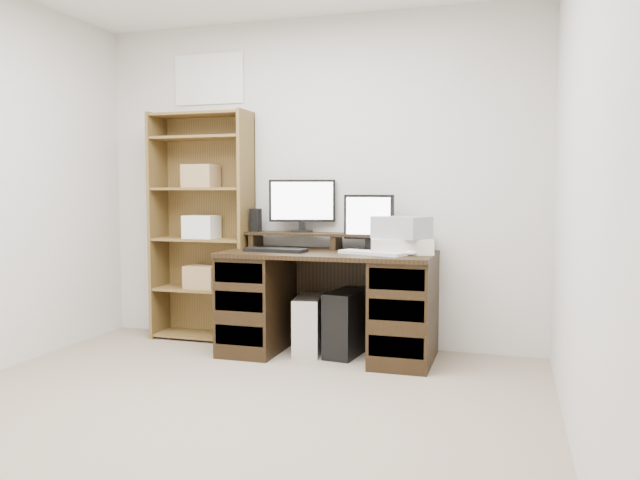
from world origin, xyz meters
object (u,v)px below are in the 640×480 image
at_px(desk, 329,302).
at_px(bookshelf, 203,224).
at_px(monitor_small, 369,220).
at_px(tower_black, 347,323).
at_px(printer, 401,246).
at_px(monitor_wide, 302,203).
at_px(tower_silver, 309,325).

relative_size(desk, bookshelf, 0.83).
height_order(monitor_small, tower_black, monitor_small).
xyz_separation_m(printer, bookshelf, (-1.62, 0.18, 0.12)).
relative_size(printer, bookshelf, 0.23).
bearing_deg(printer, desk, 171.56).
bearing_deg(bookshelf, monitor_wide, 2.71).
relative_size(monitor_small, bookshelf, 0.23).
relative_size(printer, tower_black, 0.87).
bearing_deg(monitor_small, tower_black, -139.35).
distance_m(desk, tower_black, 0.21).
bearing_deg(desk, monitor_small, 29.98).
xyz_separation_m(tower_silver, bookshelf, (-0.95, 0.19, 0.71)).
distance_m(tower_black, bookshelf, 1.41).
bearing_deg(tower_silver, printer, -7.87).
relative_size(desk, tower_silver, 3.61).
bearing_deg(tower_black, desk, -147.84).
height_order(desk, tower_silver, desk).
xyz_separation_m(desk, monitor_wide, (-0.28, 0.25, 0.70)).
relative_size(monitor_small, tower_silver, 0.98).
bearing_deg(bookshelf, tower_black, -7.25).
distance_m(desk, monitor_wide, 0.80).
height_order(monitor_wide, printer, monitor_wide).
height_order(monitor_small, tower_silver, monitor_small).
relative_size(monitor_small, printer, 0.97).
bearing_deg(monitor_wide, tower_black, -42.62).
height_order(monitor_small, printer, monitor_small).
xyz_separation_m(desk, tower_silver, (-0.16, 0.02, -0.18)).
relative_size(tower_black, bookshelf, 0.27).
xyz_separation_m(printer, tower_black, (-0.39, 0.02, -0.57)).
xyz_separation_m(printer, tower_silver, (-0.67, -0.02, -0.59)).
distance_m(desk, tower_silver, 0.24).
bearing_deg(desk, monitor_wide, 138.46).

